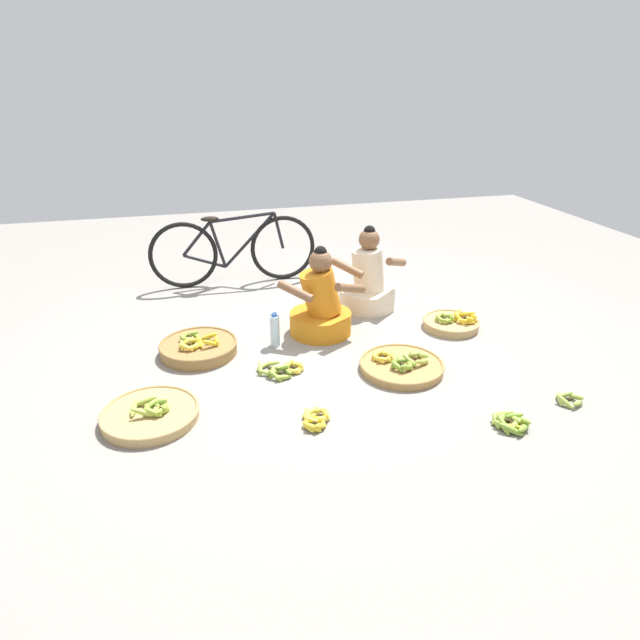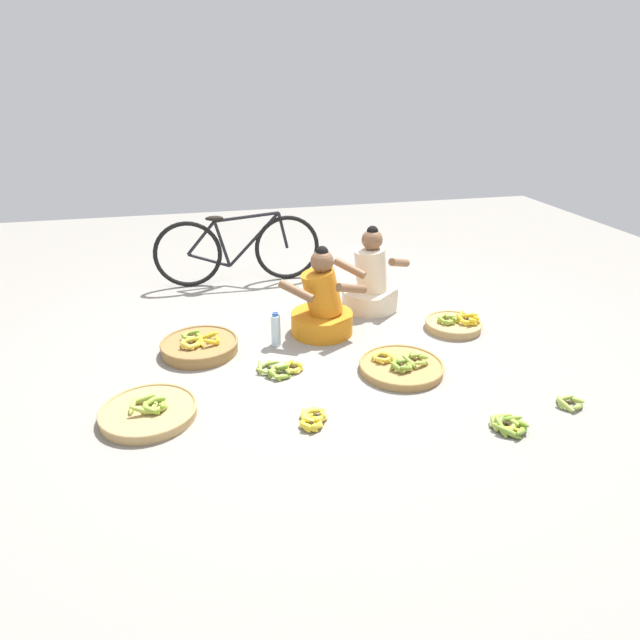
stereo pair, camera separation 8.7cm
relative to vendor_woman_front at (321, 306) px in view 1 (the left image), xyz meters
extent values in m
plane|color=gray|center=(-0.13, -0.30, -0.24)|extent=(10.00, 10.00, 0.00)
cylinder|color=orange|center=(0.00, 0.00, -0.15)|extent=(0.52, 0.52, 0.18)
cylinder|color=orange|center=(0.00, 0.00, 0.12)|extent=(0.38, 0.31, 0.42)
sphere|color=brown|center=(0.00, 0.00, 0.39)|extent=(0.19, 0.19, 0.19)
sphere|color=black|center=(0.00, 0.00, 0.47)|extent=(0.10, 0.10, 0.10)
cylinder|color=brown|center=(-0.23, -0.10, 0.20)|extent=(0.28, 0.25, 0.16)
cylinder|color=brown|center=(0.21, -0.14, 0.20)|extent=(0.30, 0.21, 0.16)
cylinder|color=beige|center=(0.56, 0.42, -0.15)|extent=(0.52, 0.52, 0.18)
cylinder|color=beige|center=(0.56, 0.42, 0.14)|extent=(0.37, 0.33, 0.42)
sphere|color=brown|center=(0.56, 0.42, 0.42)|extent=(0.19, 0.19, 0.19)
sphere|color=black|center=(0.56, 0.42, 0.49)|extent=(0.10, 0.10, 0.10)
cylinder|color=brown|center=(0.32, 0.29, 0.21)|extent=(0.27, 0.26, 0.16)
cylinder|color=brown|center=(0.80, 0.34, 0.21)|extent=(0.28, 0.25, 0.16)
torus|color=black|center=(-1.07, 1.38, 0.10)|extent=(0.68, 0.05, 0.68)
torus|color=black|center=(-0.05, 1.39, 0.10)|extent=(0.68, 0.05, 0.68)
cylinder|color=black|center=(-0.39, 1.39, 0.21)|extent=(0.55, 0.03, 0.55)
cylinder|color=black|center=(-0.72, 1.39, 0.19)|extent=(0.15, 0.03, 0.49)
cylinder|color=black|center=(-0.45, 1.39, 0.45)|extent=(0.65, 0.03, 0.08)
cylinder|color=black|center=(-0.86, 1.38, 0.02)|extent=(0.42, 0.03, 0.18)
cylinder|color=black|center=(-0.92, 1.38, 0.26)|extent=(0.31, 0.03, 0.35)
cylinder|color=black|center=(-0.09, 1.39, 0.29)|extent=(0.11, 0.03, 0.38)
ellipsoid|color=black|center=(-0.78, 1.38, 0.46)|extent=(0.18, 0.08, 0.05)
cylinder|color=tan|center=(1.12, -0.19, -0.21)|extent=(0.47, 0.47, 0.06)
torus|color=tan|center=(1.12, -0.19, -0.18)|extent=(0.48, 0.48, 0.02)
ellipsoid|color=gold|center=(1.30, -0.22, -0.14)|extent=(0.05, 0.16, 0.09)
ellipsoid|color=gold|center=(1.28, -0.16, -0.14)|extent=(0.15, 0.13, 0.09)
ellipsoid|color=gold|center=(1.18, -0.16, -0.14)|extent=(0.14, 0.13, 0.10)
ellipsoid|color=gold|center=(1.17, -0.23, -0.14)|extent=(0.07, 0.16, 0.10)
ellipsoid|color=gold|center=(1.21, -0.28, -0.15)|extent=(0.16, 0.08, 0.06)
ellipsoid|color=gold|center=(1.26, -0.28, -0.14)|extent=(0.16, 0.09, 0.10)
sphere|color=#382D19|center=(1.23, -0.21, -0.15)|extent=(0.03, 0.03, 0.03)
ellipsoid|color=#8CAD38|center=(1.11, -0.19, -0.15)|extent=(0.06, 0.13, 0.08)
ellipsoid|color=#8CAD38|center=(1.10, -0.14, -0.15)|extent=(0.11, 0.12, 0.07)
ellipsoid|color=#8CAD38|center=(1.04, -0.12, -0.15)|extent=(0.13, 0.08, 0.07)
ellipsoid|color=#8CAD38|center=(1.01, -0.15, -0.16)|extent=(0.09, 0.13, 0.05)
ellipsoid|color=#8CAD38|center=(1.01, -0.20, -0.15)|extent=(0.09, 0.13, 0.07)
ellipsoid|color=#8CAD38|center=(1.06, -0.23, -0.15)|extent=(0.13, 0.04, 0.06)
ellipsoid|color=#8CAD38|center=(1.09, -0.22, -0.15)|extent=(0.13, 0.09, 0.06)
sphere|color=#382D19|center=(1.06, -0.17, -0.15)|extent=(0.03, 0.03, 0.03)
cylinder|color=tan|center=(-1.37, -0.96, -0.21)|extent=(0.61, 0.61, 0.06)
torus|color=tan|center=(-1.37, -0.96, -0.18)|extent=(0.62, 0.62, 0.02)
ellipsoid|color=#8CAD38|center=(-1.27, -0.98, -0.15)|extent=(0.05, 0.13, 0.08)
ellipsoid|color=#8CAD38|center=(-1.30, -0.92, -0.15)|extent=(0.13, 0.09, 0.09)
ellipsoid|color=#8CAD38|center=(-1.36, -0.93, -0.15)|extent=(0.12, 0.11, 0.07)
ellipsoid|color=#8CAD38|center=(-1.38, -0.98, -0.16)|extent=(0.05, 0.13, 0.06)
ellipsoid|color=#8CAD38|center=(-1.35, -1.02, -0.15)|extent=(0.13, 0.08, 0.08)
ellipsoid|color=#8CAD38|center=(-1.29, -1.01, -0.16)|extent=(0.12, 0.11, 0.06)
sphere|color=#382D19|center=(-1.33, -0.97, -0.15)|extent=(0.03, 0.03, 0.03)
ellipsoid|color=#9EB747|center=(-1.32, -0.96, -0.16)|extent=(0.07, 0.16, 0.06)
ellipsoid|color=#9EB747|center=(-1.40, -0.88, -0.15)|extent=(0.16, 0.04, 0.07)
ellipsoid|color=#9EB747|center=(-1.46, -0.94, -0.16)|extent=(0.06, 0.16, 0.06)
ellipsoid|color=#9EB747|center=(-1.40, -1.02, -0.15)|extent=(0.16, 0.05, 0.10)
sphere|color=#382D19|center=(-1.39, -0.95, -0.16)|extent=(0.03, 0.03, 0.03)
cylinder|color=#A87F47|center=(0.42, -0.77, -0.21)|extent=(0.61, 0.61, 0.05)
torus|color=#A87F47|center=(0.42, -0.77, -0.19)|extent=(0.63, 0.63, 0.02)
ellipsoid|color=#9EB747|center=(0.59, -0.76, -0.15)|extent=(0.06, 0.16, 0.10)
ellipsoid|color=#9EB747|center=(0.54, -0.70, -0.16)|extent=(0.16, 0.06, 0.06)
ellipsoid|color=#9EB747|center=(0.48, -0.72, -0.15)|extent=(0.14, 0.13, 0.09)
ellipsoid|color=#9EB747|center=(0.47, -0.81, -0.15)|extent=(0.11, 0.15, 0.10)
ellipsoid|color=#9EB747|center=(0.55, -0.84, -0.16)|extent=(0.16, 0.09, 0.08)
sphere|color=#382D19|center=(0.52, -0.77, -0.16)|extent=(0.03, 0.03, 0.03)
ellipsoid|color=yellow|center=(0.36, -0.67, -0.16)|extent=(0.03, 0.13, 0.07)
ellipsoid|color=yellow|center=(0.35, -0.63, -0.16)|extent=(0.11, 0.11, 0.06)
ellipsoid|color=yellow|center=(0.29, -0.62, -0.16)|extent=(0.13, 0.07, 0.06)
ellipsoid|color=yellow|center=(0.26, -0.64, -0.16)|extent=(0.09, 0.13, 0.07)
ellipsoid|color=yellow|center=(0.26, -0.70, -0.16)|extent=(0.09, 0.12, 0.06)
ellipsoid|color=yellow|center=(0.30, -0.73, -0.16)|extent=(0.13, 0.04, 0.06)
ellipsoid|color=yellow|center=(0.34, -0.71, -0.16)|extent=(0.12, 0.10, 0.06)
sphere|color=#382D19|center=(0.31, -0.67, -0.16)|extent=(0.03, 0.03, 0.03)
ellipsoid|color=olive|center=(0.45, -0.84, -0.16)|extent=(0.06, 0.13, 0.06)
ellipsoid|color=olive|center=(0.41, -0.78, -0.16)|extent=(0.13, 0.07, 0.07)
ellipsoid|color=olive|center=(0.35, -0.80, -0.15)|extent=(0.11, 0.13, 0.09)
ellipsoid|color=olive|center=(0.35, -0.86, -0.15)|extent=(0.11, 0.13, 0.08)
ellipsoid|color=olive|center=(0.41, -0.89, -0.15)|extent=(0.14, 0.07, 0.08)
sphere|color=#382D19|center=(0.39, -0.83, -0.16)|extent=(0.04, 0.04, 0.04)
cylinder|color=olive|center=(-1.02, -0.13, -0.20)|extent=(0.59, 0.59, 0.09)
torus|color=olive|center=(-1.02, -0.13, -0.15)|extent=(0.61, 0.61, 0.02)
ellipsoid|color=gold|center=(-0.88, -0.15, -0.13)|extent=(0.04, 0.15, 0.06)
ellipsoid|color=gold|center=(-0.93, -0.09, -0.12)|extent=(0.15, 0.06, 0.08)
ellipsoid|color=gold|center=(-1.01, -0.16, -0.13)|extent=(0.06, 0.15, 0.07)
ellipsoid|color=gold|center=(-0.93, -0.22, -0.12)|extent=(0.15, 0.07, 0.09)
sphere|color=#382D19|center=(-0.94, -0.16, -0.13)|extent=(0.03, 0.03, 0.03)
ellipsoid|color=#8CAD38|center=(-1.03, -0.04, -0.13)|extent=(0.06, 0.13, 0.06)
ellipsoid|color=#8CAD38|center=(-1.06, -0.01, -0.12)|extent=(0.13, 0.08, 0.08)
ellipsoid|color=#8CAD38|center=(-1.13, -0.03, -0.13)|extent=(0.08, 0.13, 0.06)
ellipsoid|color=#8CAD38|center=(-1.13, -0.08, -0.13)|extent=(0.10, 0.12, 0.07)
ellipsoid|color=#8CAD38|center=(-1.08, -0.11, -0.12)|extent=(0.13, 0.05, 0.07)
sphere|color=#382D19|center=(-1.08, -0.06, -0.13)|extent=(0.03, 0.03, 0.03)
ellipsoid|color=yellow|center=(-1.03, -0.20, -0.13)|extent=(0.06, 0.13, 0.06)
ellipsoid|color=yellow|center=(-1.07, -0.13, -0.12)|extent=(0.13, 0.08, 0.08)
ellipsoid|color=yellow|center=(-1.11, -0.13, -0.13)|extent=(0.13, 0.08, 0.07)
ellipsoid|color=yellow|center=(-1.14, -0.18, -0.13)|extent=(0.04, 0.13, 0.06)
ellipsoid|color=yellow|center=(-1.12, -0.23, -0.12)|extent=(0.13, 0.09, 0.08)
ellipsoid|color=yellow|center=(-1.06, -0.23, -0.13)|extent=(0.13, 0.10, 0.06)
sphere|color=#382D19|center=(-1.09, -0.18, -0.13)|extent=(0.03, 0.03, 0.03)
ellipsoid|color=#9EB747|center=(1.39, -1.46, -0.21)|extent=(0.05, 0.14, 0.08)
ellipsoid|color=#9EB747|center=(1.34, -1.41, -0.22)|extent=(0.14, 0.04, 0.06)
ellipsoid|color=#9EB747|center=(1.28, -1.44, -0.22)|extent=(0.08, 0.14, 0.06)
ellipsoid|color=#9EB747|center=(1.28, -1.49, -0.21)|extent=(0.08, 0.14, 0.08)
ellipsoid|color=#9EB747|center=(1.36, -1.52, -0.21)|extent=(0.14, 0.09, 0.06)
sphere|color=#382D19|center=(1.34, -1.47, -0.21)|extent=(0.03, 0.03, 0.03)
ellipsoid|color=yellow|center=(-0.29, -1.23, -0.21)|extent=(0.04, 0.14, 0.09)
ellipsoid|color=yellow|center=(-0.33, -1.17, -0.21)|extent=(0.15, 0.08, 0.06)
ellipsoid|color=yellow|center=(-0.38, -1.18, -0.22)|extent=(0.14, 0.10, 0.06)
ellipsoid|color=yellow|center=(-0.41, -1.22, -0.21)|extent=(0.07, 0.15, 0.07)
ellipsoid|color=yellow|center=(-0.37, -1.29, -0.21)|extent=(0.14, 0.08, 0.08)
ellipsoid|color=yellow|center=(-0.31, -1.28, -0.21)|extent=(0.13, 0.11, 0.09)
sphere|color=#382D19|center=(-0.35, -1.23, -0.21)|extent=(0.03, 0.03, 0.03)
ellipsoid|color=yellow|center=(-0.33, -1.31, -0.22)|extent=(0.05, 0.12, 0.06)
ellipsoid|color=yellow|center=(-0.35, -1.26, -0.22)|extent=(0.11, 0.10, 0.06)
ellipsoid|color=yellow|center=(-0.40, -1.26, -0.21)|extent=(0.12, 0.08, 0.07)
ellipsoid|color=yellow|center=(-0.42, -1.27, -0.21)|extent=(0.10, 0.11, 0.08)
ellipsoid|color=yellow|center=(-0.42, -1.32, -0.22)|extent=(0.08, 0.12, 0.06)
ellipsoid|color=yellow|center=(-0.40, -1.35, -0.21)|extent=(0.12, 0.08, 0.08)
ellipsoid|color=yellow|center=(-0.35, -1.34, -0.21)|extent=(0.12, 0.09, 0.08)
sphere|color=#382D19|center=(-0.38, -1.30, -0.21)|extent=(0.03, 0.03, 0.03)
ellipsoid|color=yellow|center=(0.87, -1.58, -0.22)|extent=(0.04, 0.14, 0.06)
ellipsoid|color=yellow|center=(0.80, -1.53, -0.22)|extent=(0.14, 0.06, 0.06)
ellipsoid|color=yellow|center=(0.75, -1.58, -0.22)|extent=(0.05, 0.14, 0.06)
ellipsoid|color=yellow|center=(0.81, -1.65, -0.21)|extent=(0.14, 0.04, 0.07)
sphere|color=#382D19|center=(0.81, -1.59, -0.21)|extent=(0.03, 0.03, 0.03)
ellipsoid|color=#9EB747|center=(0.85, -1.58, -0.21)|extent=(0.05, 0.14, 0.08)
ellipsoid|color=#9EB747|center=(0.80, -1.52, -0.21)|extent=(0.14, 0.08, 0.08)
ellipsoid|color=#9EB747|center=(0.75, -1.53, -0.21)|extent=(0.13, 0.12, 0.06)
ellipsoid|color=#9EB747|center=(0.73, -1.57, -0.21)|extent=(0.07, 0.14, 0.07)
ellipsoid|color=#9EB747|center=(0.75, -1.62, -0.21)|extent=(0.13, 0.12, 0.07)
ellipsoid|color=#9EB747|center=(0.83, -1.62, -0.21)|extent=(0.13, 0.12, 0.06)
sphere|color=#382D19|center=(0.79, -1.58, -0.21)|extent=(0.04, 0.04, 0.04)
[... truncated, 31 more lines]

